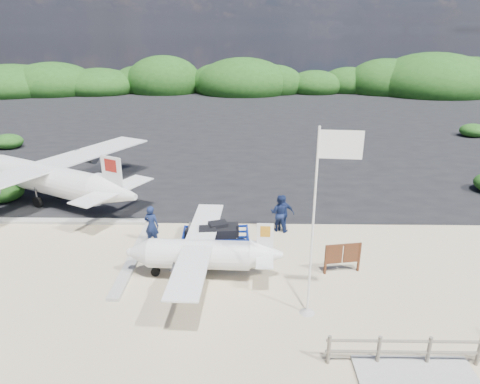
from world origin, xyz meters
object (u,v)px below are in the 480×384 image
Objects in this scene: crew_a at (152,226)px; signboard at (341,272)px; aircraft_large at (343,133)px; aircraft_small at (194,121)px; flagpole at (307,313)px; crew_c at (283,213)px; crew_b at (280,213)px; baggage_cart at (216,259)px.

signboard is at bearing 179.62° from crew_a.
aircraft_large reaches higher than aircraft_small.
flagpole reaches higher than crew_c.
signboard is at bearing 109.78° from aircraft_small.
crew_a is 6.47m from crew_c.
aircraft_large is 16.60m from aircraft_small.
crew_c is at bearing 108.04° from aircraft_small.
signboard is 4.72m from crew_b.
aircraft_small is at bearing -55.33° from crew_b.
aircraft_small reaches higher than signboard.
crew_a reaches higher than crew_b.
crew_a is at bearing 142.25° from flagpole.
flagpole is at bearing 114.15° from crew_b.
baggage_cart is at bearing 100.99° from aircraft_small.
flagpole is at bearing 105.72° from aircraft_small.
aircraft_large is (10.87, 25.05, 0.00)m from baggage_cart.
crew_c is (3.17, 2.96, 0.95)m from baggage_cart.
crew_a is 29.70m from aircraft_small.
crew_b and crew_c have the same top height.
flagpole reaches higher than aircraft_large.
signboard is at bearing 125.62° from crew_c.
signboard is (1.79, 2.78, 0.00)m from flagpole.
flagpole is 0.45× the size of aircraft_large.
aircraft_large is (7.88, 22.09, -0.95)m from crew_b.
crew_a reaches higher than baggage_cart.
crew_c reaches higher than signboard.
signboard is 8.81m from crew_a.
aircraft_large reaches higher than signboard.
flagpole is 3.56× the size of crew_b.
flagpole reaches higher than signboard.
crew_b reaches higher than signboard.
flagpole is 3.47× the size of crew_a.
aircraft_large reaches higher than baggage_cart.
flagpole reaches higher than baggage_cart.
crew_a is 0.30× the size of aircraft_small.
signboard is 4.64m from crew_c.
crew_a is (-3.10, 1.34, 0.98)m from baggage_cart.
aircraft_large reaches higher than crew_b.
aircraft_large reaches higher than crew_a.
signboard is 0.86× the size of crew_b.
crew_a is at bearing 87.20° from aircraft_large.
aircraft_large is (7.70, 22.08, -0.95)m from crew_c.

